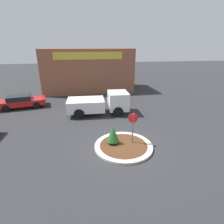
# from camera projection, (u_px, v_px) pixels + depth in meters

# --- Properties ---
(ground_plane) EXTENTS (120.00, 120.00, 0.00)m
(ground_plane) POSITION_uv_depth(u_px,v_px,m) (123.00, 147.00, 11.13)
(ground_plane) COLOR #2D2D30
(traffic_island) EXTENTS (3.69, 3.69, 0.15)m
(traffic_island) POSITION_uv_depth(u_px,v_px,m) (123.00, 146.00, 11.10)
(traffic_island) COLOR #BCB7AD
(traffic_island) RESTS_ON ground_plane
(stop_sign) EXTENTS (0.63, 0.07, 2.19)m
(stop_sign) POSITION_uv_depth(u_px,v_px,m) (133.00, 123.00, 10.92)
(stop_sign) COLOR #4C4C51
(stop_sign) RESTS_ON ground_plane
(island_shrub) EXTENTS (0.79, 0.79, 1.21)m
(island_shrub) POSITION_uv_depth(u_px,v_px,m) (113.00, 134.00, 11.07)
(island_shrub) COLOR brown
(island_shrub) RESTS_ON traffic_island
(utility_truck) EXTENTS (5.69, 2.58, 2.02)m
(utility_truck) POSITION_uv_depth(u_px,v_px,m) (100.00, 103.00, 16.32)
(utility_truck) COLOR white
(utility_truck) RESTS_ON ground_plane
(storefront_building) EXTENTS (11.96, 6.07, 5.72)m
(storefront_building) POSITION_uv_depth(u_px,v_px,m) (88.00, 70.00, 24.69)
(storefront_building) COLOR #93563D
(storefront_building) RESTS_ON ground_plane
(parked_sedan_red) EXTENTS (4.78, 2.64, 1.31)m
(parked_sedan_red) POSITION_uv_depth(u_px,v_px,m) (22.00, 101.00, 18.05)
(parked_sedan_red) COLOR #B21919
(parked_sedan_red) RESTS_ON ground_plane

